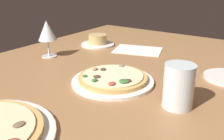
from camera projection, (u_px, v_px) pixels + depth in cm
name	position (u px, v px, depth cm)	size (l,w,h in cm)	color
dining_table	(111.00, 80.00, 86.43)	(150.00, 110.00, 4.00)	#996B42
pizza_main	(113.00, 79.00, 79.10)	(26.08, 26.08, 3.40)	white
ramekin_on_saucer	(98.00, 41.00, 121.57)	(16.18, 16.18, 5.26)	silver
wine_glass_far	(47.00, 32.00, 101.15)	(7.57, 7.57, 15.15)	silver
water_glass	(178.00, 89.00, 63.30)	(7.84, 7.84, 11.58)	silver
paper_menu	(138.00, 50.00, 113.56)	(14.92, 20.85, 0.30)	white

